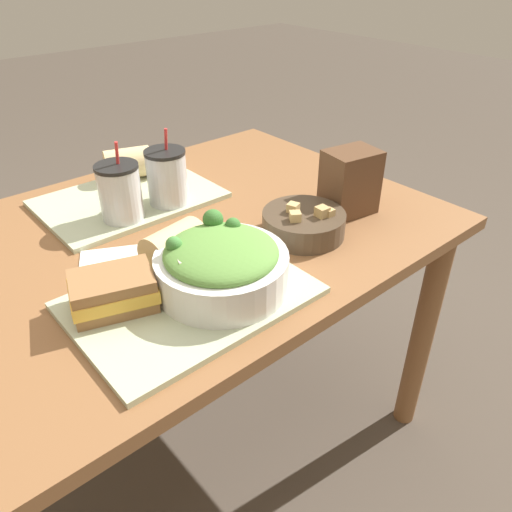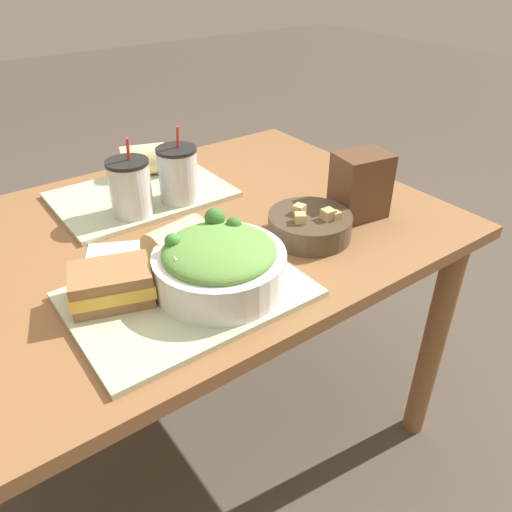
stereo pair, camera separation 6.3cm
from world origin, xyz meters
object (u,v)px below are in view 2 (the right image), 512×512
at_px(baguette_near, 178,242).
at_px(drink_cup_dark, 131,189).
at_px(drink_cup_red, 178,176).
at_px(soup_bowl, 310,225).
at_px(napkin_folded, 117,253).
at_px(chip_bag, 360,185).
at_px(sandwich_near, 112,284).
at_px(baguette_far, 145,160).
at_px(salad_bowl, 219,263).

height_order(baguette_near, drink_cup_dark, drink_cup_dark).
height_order(drink_cup_dark, drink_cup_red, drink_cup_red).
xyz_separation_m(soup_bowl, drink_cup_dark, (-0.27, 0.31, 0.04)).
bearing_deg(baguette_near, napkin_folded, 27.03).
relative_size(baguette_near, chip_bag, 0.86).
relative_size(sandwich_near, drink_cup_red, 0.92).
xyz_separation_m(baguette_far, drink_cup_dark, (-0.12, -0.19, 0.02)).
xyz_separation_m(salad_bowl, drink_cup_red, (0.11, 0.36, 0.01)).
distance_m(sandwich_near, baguette_near, 0.16).
bearing_deg(chip_bag, salad_bowl, -161.72).
bearing_deg(soup_bowl, drink_cup_dark, 131.44).
distance_m(salad_bowl, baguette_near, 0.12).
bearing_deg(chip_bag, napkin_folded, 171.95).
distance_m(sandwich_near, drink_cup_dark, 0.33).
relative_size(sandwich_near, baguette_near, 1.29).
bearing_deg(chip_bag, baguette_far, 131.89).
xyz_separation_m(baguette_near, drink_cup_dark, (0.01, 0.24, 0.02)).
xyz_separation_m(chip_bag, napkin_folded, (-0.53, 0.17, -0.07)).
bearing_deg(drink_cup_red, napkin_folded, -150.03).
xyz_separation_m(salad_bowl, soup_bowl, (0.26, 0.05, -0.03)).
bearing_deg(napkin_folded, drink_cup_red, 29.97).
bearing_deg(salad_bowl, sandwich_near, 156.72).
bearing_deg(drink_cup_red, soup_bowl, -64.10).
distance_m(salad_bowl, drink_cup_red, 0.38).
bearing_deg(baguette_near, baguette_far, -27.44).
height_order(drink_cup_dark, napkin_folded, drink_cup_dark).
xyz_separation_m(sandwich_near, drink_cup_dark, (0.17, 0.28, 0.03)).
bearing_deg(chip_bag, soup_bowl, -166.62).
bearing_deg(sandwich_near, chip_bag, 17.41).
height_order(salad_bowl, napkin_folded, salad_bowl).
height_order(salad_bowl, sandwich_near, salad_bowl).
bearing_deg(drink_cup_dark, drink_cup_red, 0.00).
bearing_deg(baguette_near, soup_bowl, -113.50).
xyz_separation_m(drink_cup_dark, drink_cup_red, (0.12, 0.00, 0.00)).
bearing_deg(drink_cup_dark, baguette_near, -92.90).
xyz_separation_m(soup_bowl, drink_cup_red, (-0.15, 0.31, 0.04)).
bearing_deg(soup_bowl, drink_cup_red, 115.90).
distance_m(baguette_near, drink_cup_red, 0.28).
height_order(baguette_near, chip_bag, chip_bag).
height_order(salad_bowl, chip_bag, chip_bag).
distance_m(soup_bowl, chip_bag, 0.16).
height_order(sandwich_near, drink_cup_red, drink_cup_red).
distance_m(baguette_near, drink_cup_dark, 0.24).
bearing_deg(drink_cup_red, salad_bowl, -107.72).
bearing_deg(drink_cup_dark, chip_bag, -34.77).
relative_size(drink_cup_dark, drink_cup_red, 0.99).
xyz_separation_m(sandwich_near, chip_bag, (0.60, -0.01, 0.03)).
relative_size(salad_bowl, baguette_near, 1.86).
relative_size(soup_bowl, baguette_near, 1.40).
bearing_deg(sandwich_near, drink_cup_red, 63.16).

